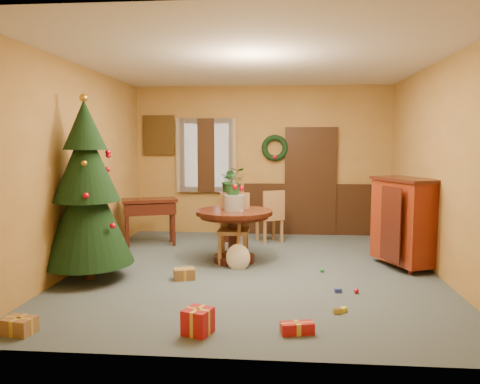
# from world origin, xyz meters

# --- Properties ---
(room_envelope) EXTENTS (5.50, 5.50, 5.50)m
(room_envelope) POSITION_xyz_m (0.21, 2.70, 1.12)
(room_envelope) COLOR #3C4C57
(room_envelope) RESTS_ON ground
(dining_table) EXTENTS (1.15, 1.15, 0.79)m
(dining_table) POSITION_xyz_m (-0.32, 0.45, 0.55)
(dining_table) COLOR black
(dining_table) RESTS_ON floor
(urn) EXTENTS (0.32, 0.32, 0.23)m
(urn) POSITION_xyz_m (-0.32, 0.45, 0.91)
(urn) COLOR slate
(urn) RESTS_ON dining_table
(centerpiece_plant) EXTENTS (0.37, 0.32, 0.41)m
(centerpiece_plant) POSITION_xyz_m (-0.32, 0.45, 1.23)
(centerpiece_plant) COLOR #1E4C23
(centerpiece_plant) RESTS_ON urn
(chair_near) EXTENTS (0.45, 0.45, 1.04)m
(chair_near) POSITION_xyz_m (-0.33, 0.49, 0.56)
(chair_near) COLOR #9E713F
(chair_near) RESTS_ON floor
(chair_far) EXTENTS (0.55, 0.55, 0.95)m
(chair_far) POSITION_xyz_m (0.20, 1.89, 0.51)
(chair_far) COLOR #9E713F
(chair_far) RESTS_ON floor
(guitar) EXTENTS (0.50, 0.61, 0.80)m
(guitar) POSITION_xyz_m (-0.23, 0.05, 0.41)
(guitar) COLOR #F1E6C8
(guitar) RESTS_ON floor
(plant_stand) EXTENTS (0.35, 0.35, 0.91)m
(plant_stand) POSITION_xyz_m (-0.58, 1.88, 0.57)
(plant_stand) COLOR black
(plant_stand) RESTS_ON floor
(stand_plant) EXTENTS (0.25, 0.22, 0.40)m
(stand_plant) POSITION_xyz_m (-0.58, 1.88, 1.12)
(stand_plant) COLOR #19471E
(stand_plant) RESTS_ON plant_stand
(christmas_tree) EXTENTS (1.17, 1.17, 2.42)m
(christmas_tree) POSITION_xyz_m (-2.15, -0.61, 1.15)
(christmas_tree) COLOR #382111
(christmas_tree) RESTS_ON floor
(writing_desk) EXTENTS (1.03, 0.77, 0.83)m
(writing_desk) POSITION_xyz_m (-1.91, 1.47, 0.62)
(writing_desk) COLOR black
(writing_desk) RESTS_ON floor
(sideboard) EXTENTS (0.90, 1.14, 1.30)m
(sideboard) POSITION_xyz_m (2.15, 0.36, 0.70)
(sideboard) COLOR #5E170A
(sideboard) RESTS_ON floor
(gift_a) EXTENTS (0.32, 0.26, 0.16)m
(gift_a) POSITION_xyz_m (-2.09, -2.40, 0.08)
(gift_a) COLOR brown
(gift_a) RESTS_ON floor
(gift_b) EXTENTS (0.31, 0.31, 0.25)m
(gift_b) POSITION_xyz_m (-0.40, -2.26, 0.12)
(gift_b) COLOR #A01517
(gift_b) RESTS_ON floor
(gift_c) EXTENTS (0.32, 0.26, 0.15)m
(gift_c) POSITION_xyz_m (-0.89, -0.52, 0.07)
(gift_c) COLOR brown
(gift_c) RESTS_ON floor
(gift_d) EXTENTS (0.33, 0.20, 0.11)m
(gift_d) POSITION_xyz_m (0.53, -2.18, 0.05)
(gift_d) COLOR #A01517
(gift_d) RESTS_ON floor
(toy_a) EXTENTS (0.09, 0.06, 0.05)m
(toy_a) POSITION_xyz_m (1.07, -0.91, 0.03)
(toy_a) COLOR #23389B
(toy_a) RESTS_ON floor
(toy_b) EXTENTS (0.06, 0.06, 0.06)m
(toy_b) POSITION_xyz_m (0.95, -0.02, 0.03)
(toy_b) COLOR green
(toy_b) RESTS_ON floor
(toy_c) EXTENTS (0.09, 0.09, 0.05)m
(toy_c) POSITION_xyz_m (1.04, -1.56, 0.03)
(toy_c) COLOR yellow
(toy_c) RESTS_ON floor
(toy_d) EXTENTS (0.06, 0.06, 0.06)m
(toy_d) POSITION_xyz_m (1.28, -0.92, 0.03)
(toy_d) COLOR red
(toy_d) RESTS_ON floor
(toy_e) EXTENTS (0.09, 0.06, 0.05)m
(toy_e) POSITION_xyz_m (0.97, -1.62, 0.03)
(toy_e) COLOR gold
(toy_e) RESTS_ON floor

